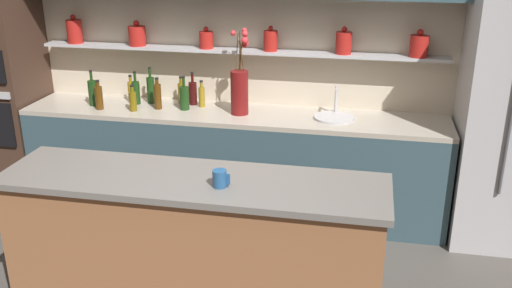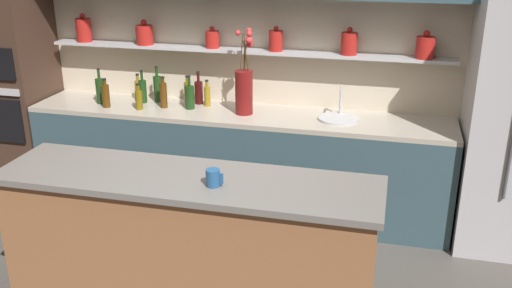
# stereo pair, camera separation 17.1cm
# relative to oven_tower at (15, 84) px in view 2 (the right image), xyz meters

# --- Properties ---
(ground_plane) EXTENTS (12.00, 12.00, 0.00)m
(ground_plane) POSITION_rel_oven_tower_xyz_m (2.29, -1.24, -1.03)
(ground_plane) COLOR #4C4742
(back_wall_unit) EXTENTS (5.20, 0.44, 2.60)m
(back_wall_unit) POSITION_rel_oven_tower_xyz_m (2.29, 0.29, 0.52)
(back_wall_unit) COLOR beige
(back_wall_unit) RESTS_ON ground_plane
(back_counter_unit) EXTENTS (3.65, 0.62, 0.92)m
(back_counter_unit) POSITION_rel_oven_tower_xyz_m (2.15, 0.00, -0.57)
(back_counter_unit) COLOR #334C56
(back_counter_unit) RESTS_ON ground_plane
(island_counter) EXTENTS (2.31, 0.61, 1.02)m
(island_counter) POSITION_rel_oven_tower_xyz_m (2.29, -1.60, -0.52)
(island_counter) COLOR #99603D
(island_counter) RESTS_ON ground_plane
(oven_tower) EXTENTS (0.61, 0.64, 2.06)m
(oven_tower) POSITION_rel_oven_tower_xyz_m (0.00, 0.00, 0.00)
(oven_tower) COLOR #3D281E
(oven_tower) RESTS_ON ground_plane
(flower_vase) EXTENTS (0.16, 0.15, 0.72)m
(flower_vase) POSITION_rel_oven_tower_xyz_m (2.22, -0.02, 0.12)
(flower_vase) COLOR maroon
(flower_vase) RESTS_ON back_counter_unit
(sink_fixture) EXTENTS (0.33, 0.33, 0.25)m
(sink_fixture) POSITION_rel_oven_tower_xyz_m (3.02, 0.01, -0.09)
(sink_fixture) COLOR #B7B7BC
(sink_fixture) RESTS_ON back_counter_unit
(bottle_spirit_0) EXTENTS (0.07, 0.07, 0.26)m
(bottle_spirit_0) POSITION_rel_oven_tower_xyz_m (1.00, -0.13, -0.00)
(bottle_spirit_0) COLOR #4C2D0C
(bottle_spirit_0) RESTS_ON back_counter_unit
(bottle_wine_1) EXTENTS (0.08, 0.08, 0.30)m
(bottle_wine_1) POSITION_rel_oven_tower_xyz_m (1.73, 0.01, -0.00)
(bottle_wine_1) COLOR #193814
(bottle_wine_1) RESTS_ON back_counter_unit
(bottle_oil_2) EXTENTS (0.05, 0.05, 0.24)m
(bottle_oil_2) POSITION_rel_oven_tower_xyz_m (1.85, 0.12, -0.01)
(bottle_oil_2) COLOR olive
(bottle_oil_2) RESTS_ON back_counter_unit
(bottle_wine_3) EXTENTS (0.07, 0.07, 0.33)m
(bottle_wine_3) POSITION_rel_oven_tower_xyz_m (1.37, 0.15, 0.01)
(bottle_wine_3) COLOR #193814
(bottle_wine_3) RESTS_ON back_counter_unit
(bottle_wine_4) EXTENTS (0.07, 0.07, 0.29)m
(bottle_wine_4) POSITION_rel_oven_tower_xyz_m (1.75, 0.17, -0.00)
(bottle_wine_4) COLOR #380C0C
(bottle_wine_4) RESTS_ON back_counter_unit
(bottle_spirit_5) EXTENTS (0.06, 0.06, 0.28)m
(bottle_spirit_5) POSITION_rel_oven_tower_xyz_m (1.49, -0.02, 0.01)
(bottle_spirit_5) COLOR #4C2D0C
(bottle_spirit_5) RESTS_ON back_counter_unit
(bottle_wine_6) EXTENTS (0.07, 0.07, 0.30)m
(bottle_wine_6) POSITION_rel_oven_tower_xyz_m (1.25, 0.08, 0.00)
(bottle_wine_6) COLOR #193814
(bottle_wine_6) RESTS_ON back_counter_unit
(bottle_oil_7) EXTENTS (0.06, 0.06, 0.23)m
(bottle_oil_7) POSITION_rel_oven_tower_xyz_m (1.30, -0.12, -0.02)
(bottle_oil_7) COLOR brown
(bottle_oil_7) RESTS_ON back_counter_unit
(bottle_wine_8) EXTENTS (0.08, 0.08, 0.32)m
(bottle_wine_8) POSITION_rel_oven_tower_xyz_m (0.89, -0.03, 0.01)
(bottle_wine_8) COLOR #193814
(bottle_wine_8) RESTS_ON back_counter_unit
(bottle_oil_9) EXTENTS (0.06, 0.06, 0.25)m
(bottle_oil_9) POSITION_rel_oven_tower_xyz_m (1.64, 0.18, -0.01)
(bottle_oil_9) COLOR brown
(bottle_oil_9) RESTS_ON back_counter_unit
(bottle_sauce_10) EXTENTS (0.05, 0.05, 0.18)m
(bottle_sauce_10) POSITION_rel_oven_tower_xyz_m (0.87, 0.05, -0.04)
(bottle_sauce_10) COLOR #9E4C0A
(bottle_sauce_10) RESTS_ON back_counter_unit
(bottle_oil_11) EXTENTS (0.06, 0.06, 0.25)m
(bottle_oil_11) POSITION_rel_oven_tower_xyz_m (1.18, 0.13, -0.01)
(bottle_oil_11) COLOR olive
(bottle_oil_11) RESTS_ON back_counter_unit
(coffee_mug) EXTENTS (0.10, 0.08, 0.10)m
(coffee_mug) POSITION_rel_oven_tower_xyz_m (2.49, -1.68, 0.04)
(coffee_mug) COLOR #235184
(coffee_mug) RESTS_ON island_counter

